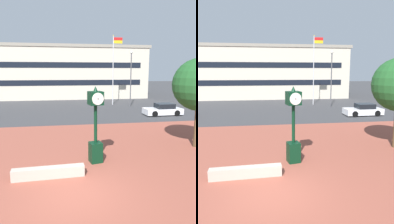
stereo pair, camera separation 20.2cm
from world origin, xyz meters
TOP-DOWN VIEW (x-y plane):
  - ground_plane at (0.00, 0.00)m, footprint 200.00×200.00m
  - plaza_brick_paving at (0.00, 3.73)m, footprint 44.00×15.47m
  - planter_wall at (-1.08, 1.49)m, footprint 3.21×0.55m
  - street_clock at (1.26, 2.96)m, footprint 0.80×0.84m
  - car_street_near at (10.45, 14.70)m, footprint 4.12×1.96m
  - flagpole_primary at (6.82, 23.30)m, footprint 1.36×0.14m
  - civic_building at (-0.74, 35.64)m, footprint 31.14×12.14m
  - street_lamp_post at (8.67, 21.11)m, footprint 0.36×0.36m

SIDE VIEW (x-z plane):
  - ground_plane at x=0.00m, z-range 0.00..0.00m
  - plaza_brick_paving at x=0.00m, z-range 0.00..0.01m
  - planter_wall at x=-1.08m, z-range 0.00..0.50m
  - car_street_near at x=10.45m, z-range -0.07..1.21m
  - street_clock at x=1.26m, z-range -0.13..3.87m
  - street_lamp_post at x=8.67m, z-range 0.76..8.16m
  - civic_building at x=-0.74m, z-range 0.01..9.19m
  - flagpole_primary at x=6.82m, z-range 0.63..10.28m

